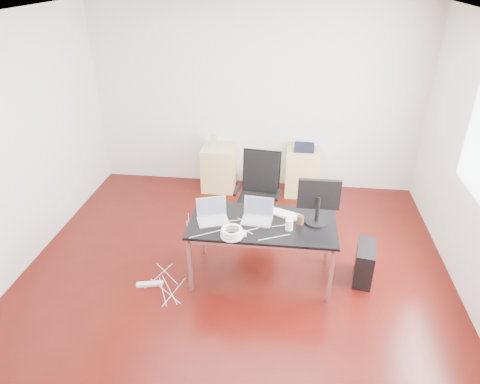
# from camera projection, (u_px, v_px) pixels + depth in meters

# --- Properties ---
(room_shell) EXTENTS (5.00, 5.00, 5.00)m
(room_shell) POSITION_uv_depth(u_px,v_px,m) (237.00, 169.00, 4.28)
(room_shell) COLOR #380906
(room_shell) RESTS_ON ground
(desk) EXTENTS (1.60, 0.80, 0.73)m
(desk) POSITION_uv_depth(u_px,v_px,m) (263.00, 227.00, 4.68)
(desk) COLOR black
(desk) RESTS_ON ground
(office_chair) EXTENTS (0.53, 0.55, 1.08)m
(office_chair) POSITION_uv_depth(u_px,v_px,m) (259.00, 190.00, 5.58)
(office_chair) COLOR black
(office_chair) RESTS_ON ground
(filing_cabinet_left) EXTENTS (0.50, 0.50, 0.70)m
(filing_cabinet_left) POSITION_uv_depth(u_px,v_px,m) (219.00, 168.00, 6.78)
(filing_cabinet_left) COLOR tan
(filing_cabinet_left) RESTS_ON ground
(filing_cabinet_right) EXTENTS (0.50, 0.50, 0.70)m
(filing_cabinet_right) POSITION_uv_depth(u_px,v_px,m) (302.00, 172.00, 6.64)
(filing_cabinet_right) COLOR tan
(filing_cabinet_right) RESTS_ON ground
(pc_tower) EXTENTS (0.28, 0.48, 0.44)m
(pc_tower) POSITION_uv_depth(u_px,v_px,m) (364.00, 263.00, 4.85)
(pc_tower) COLOR black
(pc_tower) RESTS_ON ground
(wastebasket) EXTENTS (0.26, 0.26, 0.28)m
(wastebasket) POSITION_uv_depth(u_px,v_px,m) (254.00, 181.00, 6.84)
(wastebasket) COLOR black
(wastebasket) RESTS_ON ground
(power_strip) EXTENTS (0.31, 0.13, 0.04)m
(power_strip) POSITION_uv_depth(u_px,v_px,m) (150.00, 284.00, 4.84)
(power_strip) COLOR white
(power_strip) RESTS_ON ground
(laptop_left) EXTENTS (0.40, 0.35, 0.23)m
(laptop_left) POSITION_uv_depth(u_px,v_px,m) (212.00, 215.00, 4.68)
(laptop_left) COLOR silver
(laptop_left) RESTS_ON desk
(laptop_right) EXTENTS (0.35, 0.28, 0.23)m
(laptop_right) POSITION_uv_depth(u_px,v_px,m) (257.00, 215.00, 4.68)
(laptop_right) COLOR silver
(laptop_right) RESTS_ON desk
(monitor) EXTENTS (0.45, 0.26, 0.51)m
(monitor) POSITION_uv_depth(u_px,v_px,m) (318.00, 199.00, 4.54)
(monitor) COLOR black
(monitor) RESTS_ON desk
(keyboard) EXTENTS (0.46, 0.30, 0.02)m
(keyboard) POSITION_uv_depth(u_px,v_px,m) (280.00, 213.00, 4.82)
(keyboard) COLOR white
(keyboard) RESTS_ON desk
(cup_white) EXTENTS (0.08, 0.08, 0.12)m
(cup_white) POSITION_uv_depth(u_px,v_px,m) (289.00, 225.00, 4.51)
(cup_white) COLOR white
(cup_white) RESTS_ON desk
(cup_brown) EXTENTS (0.09, 0.09, 0.10)m
(cup_brown) POSITION_uv_depth(u_px,v_px,m) (300.00, 220.00, 4.61)
(cup_brown) COLOR #57341D
(cup_brown) RESTS_ON desk
(cable_coil) EXTENTS (0.24, 0.24, 0.11)m
(cable_coil) POSITION_uv_depth(u_px,v_px,m) (232.00, 233.00, 4.39)
(cable_coil) COLOR white
(cable_coil) RESTS_ON desk
(power_adapter) EXTENTS (0.08, 0.08, 0.03)m
(power_adapter) POSITION_uv_depth(u_px,v_px,m) (243.00, 234.00, 4.44)
(power_adapter) COLOR white
(power_adapter) RESTS_ON desk
(speaker) EXTENTS (0.10, 0.10, 0.18)m
(speaker) POSITION_uv_depth(u_px,v_px,m) (214.00, 141.00, 6.61)
(speaker) COLOR #9E9E9E
(speaker) RESTS_ON filing_cabinet_left
(navy_garment) EXTENTS (0.31, 0.25, 0.09)m
(navy_garment) POSITION_uv_depth(u_px,v_px,m) (304.00, 147.00, 6.50)
(navy_garment) COLOR black
(navy_garment) RESTS_ON filing_cabinet_right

